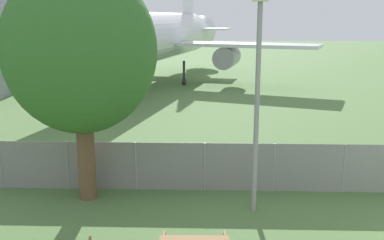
% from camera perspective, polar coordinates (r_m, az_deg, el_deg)
% --- Properties ---
extents(perimeter_fence, '(56.07, 0.07, 1.83)m').
position_cam_1_polar(perimeter_fence, '(16.64, 1.58, -5.97)').
color(perimeter_fence, gray).
rests_on(perimeter_fence, ground).
extents(airplane, '(30.30, 38.75, 13.49)m').
position_cam_1_polar(airplane, '(42.56, -4.97, 10.39)').
color(airplane, silver).
rests_on(airplane, ground).
extents(tree_left_of_cabin, '(5.11, 5.11, 8.06)m').
position_cam_1_polar(tree_left_of_cabin, '(15.52, -13.97, 8.56)').
color(tree_left_of_cabin, brown).
rests_on(tree_left_of_cabin, ground).
extents(light_mast, '(0.44, 0.44, 7.12)m').
position_cam_1_polar(light_mast, '(14.24, 8.36, 5.13)').
color(light_mast, '#99999E').
rests_on(light_mast, ground).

